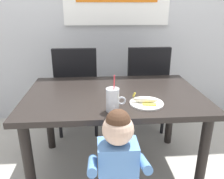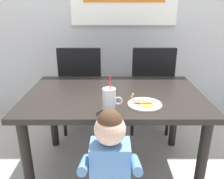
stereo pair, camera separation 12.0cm
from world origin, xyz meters
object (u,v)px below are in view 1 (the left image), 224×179
object	(u,v)px
dining_table	(114,104)
dining_chair_right	(145,85)
dining_chair_left	(77,86)
toddler_standing	(118,161)
snack_plate	(147,103)
milk_cup	(113,101)
peeled_banana	(145,100)

from	to	relation	value
dining_table	dining_chair_right	xyz separation A→B (m)	(0.39, 0.64, -0.07)
dining_chair_left	dining_chair_right	xyz separation A→B (m)	(0.73, 0.01, 0.00)
toddler_standing	snack_plate	world-z (taller)	toddler_standing
milk_cup	peeled_banana	size ratio (longest dim) A/B	1.42
dining_table	dining_chair_left	bearing A→B (deg)	117.85
dining_table	snack_plate	size ratio (longest dim) A/B	5.86
milk_cup	snack_plate	bearing A→B (deg)	19.54
milk_cup	snack_plate	size ratio (longest dim) A/B	1.08
milk_cup	peeled_banana	distance (m)	0.25
dining_table	peeled_banana	distance (m)	0.33
toddler_standing	peeled_banana	distance (m)	0.47
dining_chair_left	snack_plate	xyz separation A→B (m)	(0.54, -0.87, 0.17)
peeled_banana	milk_cup	bearing A→B (deg)	-159.78
dining_chair_left	toddler_standing	size ratio (longest dim) A/B	1.15
dining_table	milk_cup	bearing A→B (deg)	-96.08
dining_chair_left	dining_table	bearing A→B (deg)	117.85
dining_chair_right	peeled_banana	size ratio (longest dim) A/B	5.47
snack_plate	toddler_standing	bearing A→B (deg)	-122.90
dining_table	dining_chair_left	world-z (taller)	dining_chair_left
dining_chair_left	peeled_banana	distance (m)	1.03
toddler_standing	dining_chair_right	bearing A→B (deg)	71.22
dining_chair_right	snack_plate	bearing A→B (deg)	77.91
toddler_standing	dining_table	bearing A→B (deg)	87.35
dining_chair_right	peeled_banana	bearing A→B (deg)	77.32
dining_chair_right	toddler_standing	xyz separation A→B (m)	(-0.42, -1.23, -0.02)
dining_chair_left	peeled_banana	xyz separation A→B (m)	(0.53, -0.87, 0.19)
toddler_standing	milk_cup	world-z (taller)	milk_cup
toddler_standing	dining_chair_left	bearing A→B (deg)	104.12
dining_chair_left	dining_chair_right	distance (m)	0.73
dining_table	milk_cup	size ratio (longest dim) A/B	5.43
milk_cup	peeled_banana	bearing A→B (deg)	20.22
milk_cup	dining_chair_right	bearing A→B (deg)	66.07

